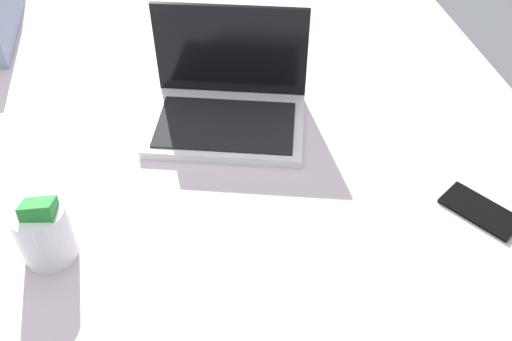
% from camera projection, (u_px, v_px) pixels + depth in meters
% --- Properties ---
extents(bed_mattress, '(1.80, 1.40, 0.18)m').
position_uv_depth(bed_mattress, '(130.00, 165.00, 1.27)').
color(bed_mattress, silver).
rests_on(bed_mattress, ground).
extents(laptop, '(0.38, 0.31, 0.23)m').
position_uv_depth(laptop, '(228.00, 103.00, 1.21)').
color(laptop, silver).
rests_on(laptop, bed_mattress).
extents(snack_cup, '(0.09, 0.09, 0.14)m').
position_uv_depth(snack_cup, '(44.00, 232.00, 0.93)').
color(snack_cup, silver).
rests_on(snack_cup, bed_mattress).
extents(cell_phone, '(0.14, 0.15, 0.01)m').
position_uv_depth(cell_phone, '(480.00, 211.00, 1.04)').
color(cell_phone, black).
rests_on(cell_phone, bed_mattress).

